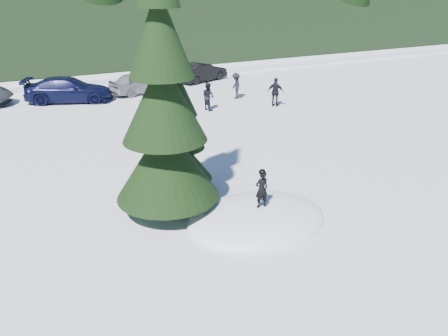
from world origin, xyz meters
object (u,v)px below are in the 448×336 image
adult_2 (236,86)px  spruce_tall (164,111)px  adult_0 (208,96)px  adult_1 (276,92)px  car_4 (141,83)px  spruce_short (179,132)px  car_5 (202,72)px  car_3 (69,90)px  child_skier (262,189)px

adult_2 → spruce_tall: bearing=-25.0°
adult_0 → adult_1: size_ratio=0.93×
adult_1 → car_4: size_ratio=0.40×
adult_1 → spruce_short: bearing=89.9°
spruce_short → adult_0: bearing=59.0°
spruce_tall → car_5: bearing=62.1°
adult_0 → car_3: size_ratio=0.31×
adult_0 → spruce_tall: bearing=136.6°
car_4 → car_5: 5.59m
adult_1 → adult_2: bearing=-19.2°
spruce_tall → adult_1: bearing=42.3°
spruce_tall → car_4: 17.39m
adult_0 → car_4: (-2.12, 6.00, -0.08)m
spruce_short → car_3: (-1.26, 15.00, -1.34)m
spruce_short → adult_2: spruce_short is taller
adult_1 → car_3: bearing=16.5°
adult_0 → spruce_short: bearing=137.2°
child_skier → adult_2: bearing=-113.2°
spruce_short → car_5: bearing=62.8°
spruce_tall → adult_1: size_ratio=5.02×
spruce_tall → car_3: size_ratio=1.64×
adult_2 → car_3: bearing=-100.9°
spruce_tall → car_4: spruce_tall is taller
spruce_short → car_3: spruce_short is taller
adult_1 → car_3: (-10.70, 6.91, -0.10)m
adult_0 → adult_1: adult_1 is taller
spruce_tall → car_3: bearing=90.9°
adult_0 → car_5: adult_0 is taller
child_skier → car_4: size_ratio=0.27×
adult_1 → spruce_tall: bearing=91.6°
child_skier → adult_0: 13.20m
adult_1 → car_4: (-6.03, 7.13, -0.14)m
child_skier → adult_1: bearing=-122.5°
spruce_tall → adult_2: (9.32, 12.34, -2.50)m
spruce_tall → spruce_short: spruce_tall is taller
adult_2 → car_4: bearing=-118.9°
adult_1 → adult_2: adult_1 is taller
child_skier → car_4: bearing=-93.4°
adult_2 → car_4: adult_2 is taller
adult_0 → car_5: (3.20, 7.74, -0.10)m
child_skier → car_4: 18.62m
spruce_tall → adult_1: spruce_tall is taller
adult_2 → car_3: size_ratio=0.31×
adult_2 → adult_0: bearing=-46.2°
child_skier → spruce_tall: bearing=-36.3°
car_3 → adult_0: bearing=-110.0°
adult_2 → car_3: 10.41m
car_4 → car_5: car_4 is taller
spruce_tall → child_skier: bearing=-39.5°
spruce_short → adult_1: size_ratio=3.13×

